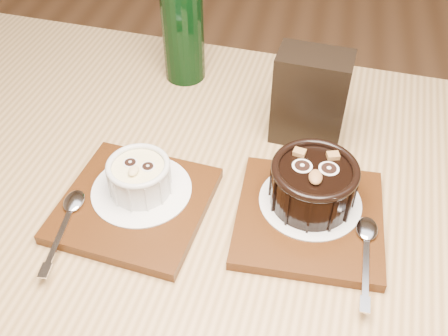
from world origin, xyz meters
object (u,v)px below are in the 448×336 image
(table, at_px, (225,263))
(ramekin_dark, at_px, (313,182))
(green_bottle, at_px, (183,23))
(condiment_stand, at_px, (310,98))
(tray_left, at_px, (135,204))
(tray_right, at_px, (309,218))
(ramekin_white, at_px, (139,176))

(table, xyz_separation_m, ramekin_dark, (0.10, 0.04, 0.14))
(table, xyz_separation_m, green_bottle, (-0.13, 0.30, 0.19))
(condiment_stand, distance_m, green_bottle, 0.25)
(tray_left, distance_m, tray_right, 0.22)
(ramekin_white, bearing_deg, tray_left, -95.89)
(tray_left, xyz_separation_m, ramekin_white, (0.00, 0.02, 0.03))
(condiment_stand, bearing_deg, tray_left, -137.25)
(ramekin_white, height_order, green_bottle, green_bottle)
(table, height_order, ramekin_white, ramekin_white)
(table, bearing_deg, tray_left, -179.17)
(ramekin_dark, bearing_deg, table, -161.27)
(condiment_stand, xyz_separation_m, green_bottle, (-0.21, 0.12, 0.03))
(tray_left, relative_size, ramekin_white, 2.23)
(tray_right, bearing_deg, ramekin_white, -179.33)
(tray_left, xyz_separation_m, ramekin_dark, (0.22, 0.04, 0.04))
(table, bearing_deg, green_bottle, 113.16)
(tray_right, relative_size, condiment_stand, 1.29)
(ramekin_white, distance_m, condiment_stand, 0.26)
(table, relative_size, condiment_stand, 8.97)
(tray_left, bearing_deg, table, 0.83)
(table, distance_m, condiment_stand, 0.26)
(table, height_order, ramekin_dark, ramekin_dark)
(ramekin_white, bearing_deg, green_bottle, 99.05)
(table, relative_size, tray_right, 6.98)
(tray_left, height_order, ramekin_white, ramekin_white)
(tray_left, bearing_deg, ramekin_white, 78.17)
(tray_left, relative_size, green_bottle, 0.72)
(tray_left, height_order, tray_right, same)
(ramekin_dark, bearing_deg, condiment_stand, 94.00)
(table, xyz_separation_m, tray_left, (-0.12, -0.00, 0.10))
(tray_right, xyz_separation_m, ramekin_dark, (-0.00, 0.02, 0.04))
(ramekin_dark, xyz_separation_m, green_bottle, (-0.23, 0.26, 0.05))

